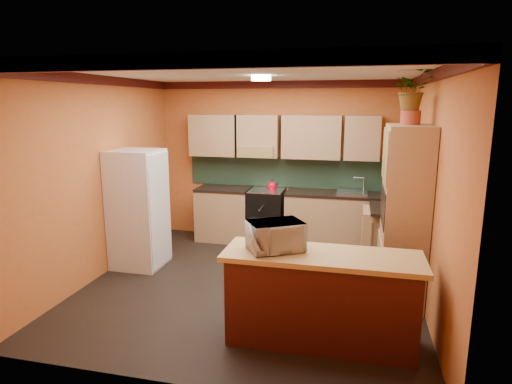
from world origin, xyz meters
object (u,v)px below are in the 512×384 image
breakfast_bar (321,301)px  microwave (275,236)px  base_cabinets_back (303,219)px  stove (267,216)px  pantry (404,215)px  fridge (138,209)px

breakfast_bar → microwave: 0.78m
microwave → base_cabinets_back: bearing=59.3°
base_cabinets_back → stove: size_ratio=4.01×
pantry → fridge: bearing=175.6°
breakfast_bar → microwave: size_ratio=3.48×
pantry → microwave: size_ratio=4.06×
base_cabinets_back → fridge: bearing=-146.4°
pantry → breakfast_bar: (-0.85, -1.22, -0.61)m
fridge → breakfast_bar: 3.15m
stove → base_cabinets_back: bearing=0.0°
pantry → breakfast_bar: size_ratio=1.17×
base_cabinets_back → breakfast_bar: size_ratio=2.03×
stove → pantry: (2.02, -1.74, 0.59)m
stove → microwave: size_ratio=1.76×
stove → breakfast_bar: size_ratio=0.51×
base_cabinets_back → pantry: pantry is taller
base_cabinets_back → breakfast_bar: 3.01m
pantry → microwave: 1.79m
base_cabinets_back → microwave: (0.08, -2.96, 0.63)m
stove → breakfast_bar: 3.18m
fridge → microwave: fridge is taller
fridge → breakfast_bar: bearing=-28.6°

